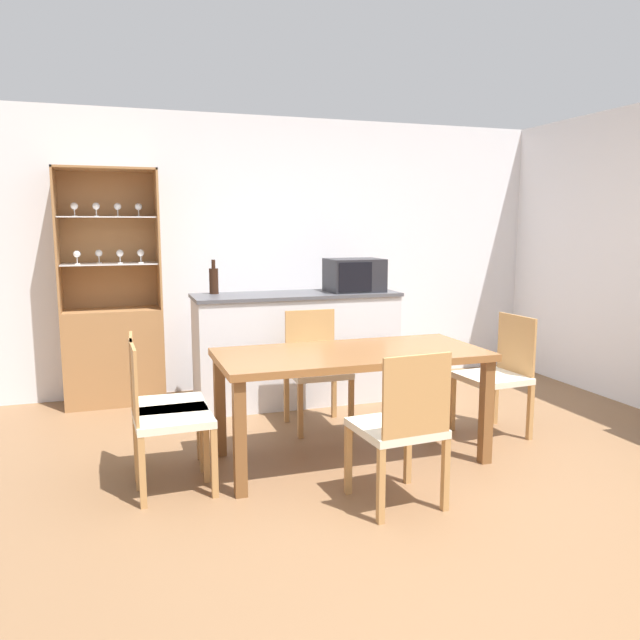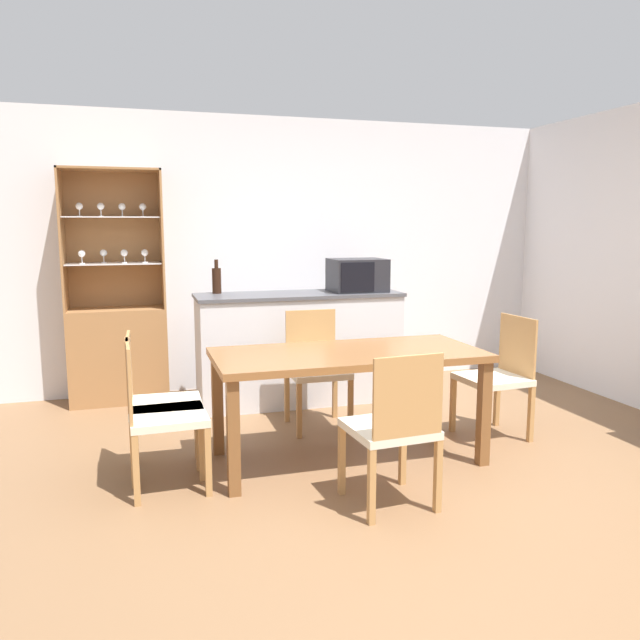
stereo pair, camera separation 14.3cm
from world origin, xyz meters
name	(u,v)px [view 2 (the right image)]	position (x,y,z in m)	size (l,w,h in m)	color
ground_plane	(405,485)	(0.00, 0.00, 0.00)	(18.00, 18.00, 0.00)	brown
wall_back	(295,253)	(0.00, 2.63, 1.27)	(6.80, 0.06, 2.55)	silver
kitchen_counter	(299,348)	(-0.15, 1.93, 0.48)	(1.78, 0.56, 0.96)	silver
display_cabinet	(118,337)	(-1.67, 2.41, 0.58)	(0.83, 0.40, 2.02)	#A37042
dining_table	(348,364)	(-0.20, 0.50, 0.65)	(1.75, 0.81, 0.74)	brown
dining_chair_side_left_near	(160,414)	(-1.40, 0.38, 0.45)	(0.45, 0.45, 0.89)	beige
dining_chair_side_right_far	(498,376)	(1.01, 0.63, 0.45)	(0.47, 0.47, 0.89)	beige
dining_chair_head_far	(316,369)	(-0.20, 1.25, 0.45)	(0.44, 0.44, 0.89)	beige
dining_chair_side_left_far	(158,403)	(-1.40, 0.63, 0.45)	(0.45, 0.45, 0.89)	beige
dining_chair_head_near	(393,428)	(-0.19, -0.24, 0.45)	(0.47, 0.47, 0.89)	beige
microwave	(357,275)	(0.38, 1.92, 1.11)	(0.47, 0.39, 0.29)	#232328
wine_bottle	(217,280)	(-0.83, 2.11, 1.08)	(0.08, 0.08, 0.29)	black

